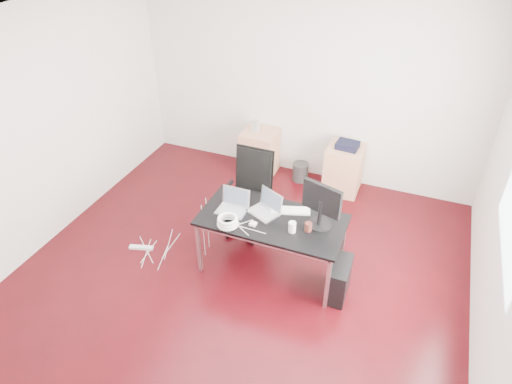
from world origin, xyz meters
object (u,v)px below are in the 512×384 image
at_px(office_chair, 250,189).
at_px(pc_tower, 339,279).
at_px(filing_cabinet_left, 260,152).
at_px(desk, 272,223).
at_px(filing_cabinet_right, 343,169).

height_order(office_chair, pc_tower, office_chair).
relative_size(office_chair, pc_tower, 2.40).
bearing_deg(filing_cabinet_left, office_chair, -73.77).
relative_size(desk, office_chair, 1.48).
height_order(desk, filing_cabinet_right, desk).
bearing_deg(filing_cabinet_left, filing_cabinet_right, 0.00).
height_order(filing_cabinet_right, pc_tower, filing_cabinet_right).
xyz_separation_m(desk, filing_cabinet_right, (0.40, 1.93, -0.33)).
xyz_separation_m(office_chair, pc_tower, (1.35, -0.73, -0.39)).
bearing_deg(filing_cabinet_right, pc_tower, -78.05).
xyz_separation_m(filing_cabinet_left, pc_tower, (1.73, -2.05, -0.13)).
height_order(office_chair, filing_cabinet_left, office_chair).
bearing_deg(office_chair, filing_cabinet_left, 107.05).
xyz_separation_m(desk, pc_tower, (0.83, -0.12, -0.46)).
distance_m(desk, filing_cabinet_left, 2.16).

